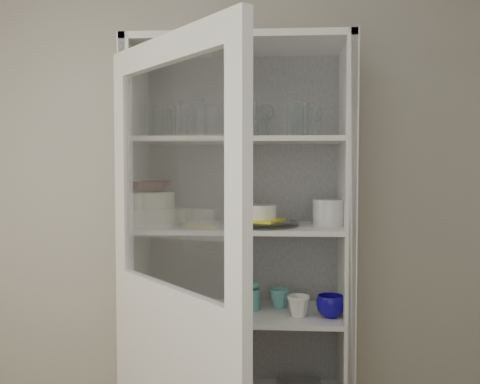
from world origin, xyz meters
The scene contains 34 objects.
wall_back centered at (0.00, 1.50, 1.30)m, with size 3.60×0.02×2.60m, color #B5AD9C.
pantry_cabinet centered at (0.20, 1.34, 0.94)m, with size 1.00×0.45×2.10m.
cupboard_door centered at (-0.01, 0.71, 0.87)m, with size 0.62×0.71×2.00m.
tumbler_0 centered at (-0.05, 1.15, 1.73)m, with size 0.07×0.07×0.13m, color silver.
tumbler_1 centered at (-0.17, 1.15, 1.73)m, with size 0.07×0.07×0.14m, color silver.
tumbler_2 centered at (0.09, 1.13, 1.73)m, with size 0.07×0.07×0.13m, color silver.
tumbler_3 centered at (0.25, 1.13, 1.74)m, with size 0.08×0.08×0.15m, color silver.
tumbler_4 centered at (0.47, 1.15, 1.73)m, with size 0.07×0.07×0.14m, color silver.
tumbler_5 centered at (0.45, 1.14, 1.74)m, with size 0.08×0.08×0.16m, color silver.
tumbler_6 centered at (0.51, 1.14, 1.73)m, with size 0.07×0.07×0.14m, color silver.
tumbler_7 centered at (-0.20, 1.25, 1.73)m, with size 0.07×0.07×0.14m, color silver.
tumbler_8 centered at (-0.15, 1.29, 1.73)m, with size 0.07×0.07×0.14m, color silver.
tumbler_9 centered at (-0.04, 1.29, 1.73)m, with size 0.07×0.07×0.14m, color silver.
tumbler_10 centered at (0.15, 1.27, 1.74)m, with size 0.07×0.07×0.15m, color silver.
tumbler_11 centered at (0.30, 1.27, 1.72)m, with size 0.06×0.06×0.12m, color silver.
goblet_0 centered at (-0.21, 1.40, 1.74)m, with size 0.07×0.07×0.16m, color silver, non-canonical shape.
goblet_1 centered at (0.25, 1.40, 1.75)m, with size 0.08×0.08×0.19m, color silver, non-canonical shape.
goblet_2 centered at (0.32, 1.35, 1.75)m, with size 0.08×0.08×0.18m, color silver, non-canonical shape.
goblet_3 centered at (0.55, 1.37, 1.75)m, with size 0.08×0.08×0.17m, color silver, non-canonical shape.
plate_stack_front centered at (-0.21, 1.21, 1.30)m, with size 0.26×0.26×0.08m, color white.
plate_stack_back centered at (-0.15, 1.39, 1.30)m, with size 0.21×0.21×0.07m, color white.
cream_bowl centered at (-0.21, 1.21, 1.38)m, with size 0.23×0.23×0.07m, color silver.
terracotta_bowl centered at (-0.21, 1.21, 1.44)m, with size 0.20×0.20×0.05m, color #471E14.
glass_platter centered at (0.30, 1.24, 1.27)m, with size 0.35×0.35×0.02m, color silver.
yellow_trivet centered at (0.30, 1.24, 1.29)m, with size 0.17×0.17×0.01m, color yellow.
white_ramekin centered at (0.30, 1.24, 1.32)m, with size 0.15×0.15×0.06m, color white.
grey_bowl_stack centered at (0.61, 1.28, 1.32)m, with size 0.15×0.15×0.12m, color silver.
mug_blue centered at (0.61, 1.19, 0.91)m, with size 0.13×0.13×0.10m, color navy.
mug_teal centered at (0.38, 1.33, 0.91)m, with size 0.10×0.10×0.09m, color teal.
mug_white centered at (0.47, 1.19, 0.91)m, with size 0.10×0.10×0.09m, color white.
teal_jar centered at (0.24, 1.28, 0.92)m, with size 0.10×0.10×0.12m.
measuring_cups centered at (0.10, 1.18, 0.88)m, with size 0.09×0.09×0.04m, color silver.
white_canister centered at (-0.21, 1.31, 0.92)m, with size 0.10×0.10×0.12m, color white.
cream_dish centered at (-0.01, 1.29, 0.50)m, with size 0.23×0.23×0.07m, color silver.
Camera 1 is at (0.37, -1.18, 1.54)m, focal length 40.00 mm.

